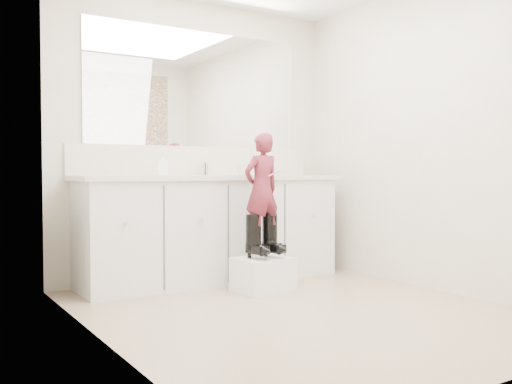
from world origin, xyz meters
TOP-DOWN VIEW (x-y plane):
  - floor at (0.00, 0.00)m, footprint 3.00×3.00m
  - wall_back at (0.00, 1.50)m, footprint 2.60×0.00m
  - wall_front at (0.00, -1.50)m, footprint 2.60×0.00m
  - wall_left at (-1.30, 0.00)m, footprint 0.00×3.00m
  - wall_right at (1.30, 0.00)m, footprint 0.00×3.00m
  - vanity_cabinet at (0.00, 1.23)m, footprint 2.20×0.55m
  - countertop at (0.00, 1.21)m, footprint 2.28×0.58m
  - backsplash at (0.00, 1.49)m, footprint 2.28×0.03m
  - mirror at (0.00, 1.49)m, footprint 2.00×0.02m
  - dot_panel at (0.00, -1.49)m, footprint 2.00×0.01m
  - faucet at (0.00, 1.38)m, footprint 0.08×0.08m
  - cup at (0.29, 1.22)m, footprint 0.13×0.13m
  - soap_bottle at (-0.43, 1.25)m, footprint 0.11×0.11m
  - step_stool at (0.13, 0.65)m, footprint 0.44×0.38m
  - boot_left at (0.06, 0.67)m, footprint 0.14×0.24m
  - boot_right at (0.21, 0.67)m, footprint 0.14×0.24m
  - toddler at (0.13, 0.67)m, footprint 0.33×0.23m
  - toothbrush at (0.20, 0.59)m, footprint 0.14×0.02m

SIDE VIEW (x-z plane):
  - floor at x=0.00m, z-range 0.00..0.00m
  - step_stool at x=0.13m, z-range 0.00..0.26m
  - vanity_cabinet at x=0.00m, z-range 0.00..0.85m
  - boot_left at x=0.06m, z-range 0.26..0.60m
  - boot_right at x=0.21m, z-range 0.26..0.60m
  - toddler at x=0.13m, z-range 0.36..1.21m
  - countertop at x=0.00m, z-range 0.85..0.89m
  - toothbrush at x=0.20m, z-range 0.88..0.94m
  - cup at x=0.29m, z-range 0.89..0.98m
  - faucet at x=0.00m, z-range 0.89..0.99m
  - soap_bottle at x=-0.43m, z-range 0.89..1.07m
  - backsplash at x=0.00m, z-range 0.89..1.14m
  - wall_back at x=0.00m, z-range -0.10..2.50m
  - wall_front at x=0.00m, z-range -0.10..2.50m
  - wall_left at x=-1.30m, z-range -0.30..2.70m
  - wall_right at x=1.30m, z-range -0.30..2.70m
  - mirror at x=0.00m, z-range 1.14..2.14m
  - dot_panel at x=0.00m, z-range 1.05..2.25m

